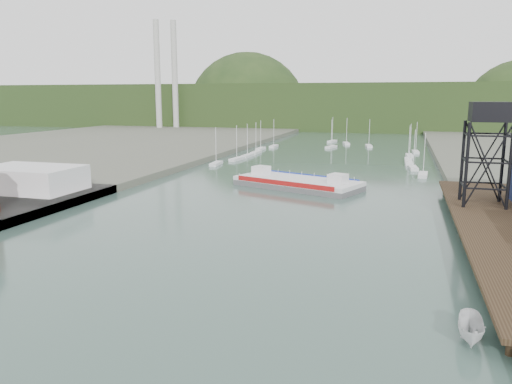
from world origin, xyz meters
The scene contains 9 objects.
ground centered at (0.00, 0.00, 0.00)m, with size 600.00×600.00×0.00m, color #2B443E.
east_pier centered at (37.00, 45.00, 1.90)m, with size 14.00×70.00×2.45m.
white_shed centered at (-44.00, 50.00, 3.85)m, with size 18.00×12.00×4.50m, color silver.
lift_tower centered at (35.00, 58.00, 15.65)m, with size 6.50×6.50×16.00m.
marina_sailboats centered at (0.08, 138.46, 0.35)m, with size 57.71×92.65×0.90m.
smokestacks centered at (-106.00, 232.50, 30.00)m, with size 11.20×8.20×60.00m.
distant_hills centered at (-3.98, 301.35, 10.38)m, with size 500.00×120.00×80.00m.
chain_ferry centered at (1.59, 75.69, 1.09)m, with size 28.48×19.23×3.81m.
motorboat centered at (28.47, 13.41, 1.00)m, with size 1.95×5.17×2.00m, color silver.
Camera 1 is at (22.55, -26.18, 18.98)m, focal length 35.00 mm.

